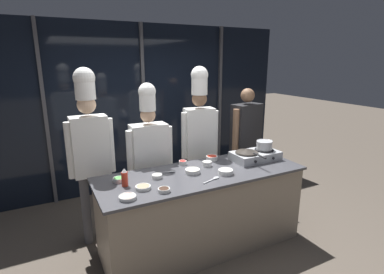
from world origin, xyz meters
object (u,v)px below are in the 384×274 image
prep_bowl_bell_pepper (183,162)px  prep_bowl_soy_glaze (164,190)px  prep_bowl_noodles (193,171)px  chef_line (199,129)px  serving_spoon_slotted (214,179)px  person_guest (246,135)px  chef_sous (149,149)px  chef_head (90,142)px  prep_bowl_mushrooms (143,187)px  prep_bowl_garlic (157,176)px  serving_spoon_solid (169,172)px  prep_bowl_rice (226,171)px  prep_bowl_onion (207,163)px  stock_pot (264,145)px  frying_pan (247,151)px  prep_bowl_shrimp (128,197)px  prep_bowl_chili_flakes (212,158)px  portable_stove (255,156)px  prep_bowl_scallions (119,179)px  squeeze_bottle_chili (125,178)px

prep_bowl_bell_pepper → prep_bowl_soy_glaze: bearing=-128.9°
prep_bowl_noodles → chef_line: chef_line is taller
serving_spoon_slotted → person_guest: size_ratio=0.14×
prep_bowl_noodles → chef_sous: bearing=114.8°
chef_head → prep_bowl_bell_pepper: bearing=159.9°
prep_bowl_mushrooms → prep_bowl_garlic: bearing=41.7°
serving_spoon_solid → prep_bowl_rice: bearing=-31.8°
prep_bowl_noodles → person_guest: 1.41m
prep_bowl_rice → prep_bowl_onion: size_ratio=1.48×
stock_pot → prep_bowl_onion: (-0.78, 0.08, -0.14)m
frying_pan → chef_sous: (-1.05, 0.58, 0.01)m
prep_bowl_shrimp → prep_bowl_chili_flakes: bearing=25.1°
stock_pot → prep_bowl_onion: 0.80m
serving_spoon_slotted → chef_sous: size_ratio=0.13×
portable_stove → prep_bowl_garlic: bearing=179.8°
prep_bowl_scallions → serving_spoon_slotted: prep_bowl_scallions is taller
chef_line → frying_pan: bearing=122.1°
prep_bowl_rice → prep_bowl_scallions: prep_bowl_rice is taller
portable_stove → prep_bowl_bell_pepper: portable_stove is taller
portable_stove → chef_line: size_ratio=0.29×
prep_bowl_garlic → prep_bowl_bell_pepper: (0.42, 0.26, 0.00)m
person_guest → prep_bowl_garlic: bearing=11.2°
prep_bowl_noodles → prep_bowl_soy_glaze: (-0.46, -0.30, -0.01)m
chef_head → chef_sous: size_ratio=1.10×
portable_stove → prep_bowl_onion: (-0.65, 0.08, -0.02)m
prep_bowl_noodles → prep_bowl_onion: prep_bowl_onion is taller
frying_pan → prep_bowl_noodles: (-0.77, -0.04, -0.11)m
prep_bowl_rice → chef_head: chef_head is taller
stock_pot → chef_head: chef_head is taller
prep_bowl_scallions → chef_line: size_ratio=0.06×
frying_pan → prep_bowl_onion: size_ratio=4.42×
squeeze_bottle_chili → prep_bowl_rice: 1.09m
stock_pot → prep_bowl_onion: stock_pot is taller
prep_bowl_bell_pepper → prep_bowl_soy_glaze: size_ratio=0.80×
stock_pot → prep_bowl_mushrooms: bearing=-173.4°
prep_bowl_scallions → portable_stove: bearing=-3.3°
chef_head → prep_bowl_noodles: bearing=145.3°
prep_bowl_onion → chef_head: chef_head is taller
prep_bowl_rice → serving_spoon_slotted: 0.20m
prep_bowl_scallions → serving_spoon_slotted: (0.91, -0.40, -0.02)m
squeeze_bottle_chili → prep_bowl_scallions: size_ratio=1.60×
prep_bowl_garlic → serving_spoon_slotted: prep_bowl_garlic is taller
stock_pot → prep_bowl_noodles: bearing=-177.7°
prep_bowl_shrimp → chef_head: chef_head is taller
squeeze_bottle_chili → prep_bowl_garlic: bearing=6.5°
prep_bowl_noodles → prep_bowl_bell_pepper: size_ratio=1.77×
stock_pot → serving_spoon_slotted: (-0.92, -0.30, -0.17)m
prep_bowl_garlic → stock_pot: bearing=-0.1°
portable_stove → prep_bowl_scallions: bearing=176.7°
chef_sous → person_guest: 1.52m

